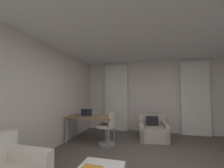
{
  "coord_description": "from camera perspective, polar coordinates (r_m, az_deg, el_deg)",
  "views": [
    {
      "loc": [
        -0.1,
        -2.63,
        1.43
      ],
      "look_at": [
        -1.1,
        1.24,
        1.66
      ],
      "focal_mm": 23.53,
      "sensor_mm": 36.0,
      "label": 1
    }
  ],
  "objects": [
    {
      "name": "wall_left",
      "position": [
        3.58,
        -28.32,
        -5.0
      ],
      "size": [
        0.06,
        6.12,
        2.6
      ],
      "color": "silver",
      "rests_on": "ground"
    },
    {
      "name": "desk_chair",
      "position": [
        4.24,
        -1.65,
        -17.47
      ],
      "size": [
        0.48,
        0.48,
        0.88
      ],
      "color": "gray",
      "rests_on": "ground"
    },
    {
      "name": "curtain_right_panel",
      "position": [
        5.72,
        29.6,
        -4.7
      ],
      "size": [
        0.9,
        0.06,
        2.5
      ],
      "color": "silver",
      "rests_on": "ground"
    },
    {
      "name": "ceiling",
      "position": [
        2.89,
        16.32,
        21.37
      ],
      "size": [
        5.12,
        6.12,
        0.06
      ],
      "primitive_type": "cube",
      "color": "white",
      "rests_on": "wall_left"
    },
    {
      "name": "magazine_open",
      "position": [
        2.35,
        -7.97,
        -29.73
      ],
      "size": [
        0.29,
        0.22,
        0.01
      ],
      "color": "orange",
      "rests_on": "coffee_table"
    },
    {
      "name": "wall_window",
      "position": [
        5.66,
        15.62,
        -4.52
      ],
      "size": [
        5.12,
        0.06,
        2.6
      ],
      "color": "silver",
      "rests_on": "ground"
    },
    {
      "name": "armchair",
      "position": [
        4.91,
        15.5,
        -17.02
      ],
      "size": [
        0.91,
        0.95,
        0.76
      ],
      "color": "#B2A899",
      "rests_on": "ground"
    },
    {
      "name": "desk",
      "position": [
        4.41,
        -8.12,
        -13.03
      ],
      "size": [
        1.33,
        0.68,
        0.75
      ],
      "color": "olive",
      "rests_on": "ground"
    },
    {
      "name": "laptop",
      "position": [
        4.38,
        -9.61,
        -11.65
      ],
      "size": [
        0.35,
        0.29,
        0.22
      ],
      "color": "#ADADB2",
      "rests_on": "desk"
    },
    {
      "name": "curtain_left_panel",
      "position": [
        5.67,
        1.58,
        -5.15
      ],
      "size": [
        0.9,
        0.06,
        2.5
      ],
      "color": "silver",
      "rests_on": "ground"
    }
  ]
}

